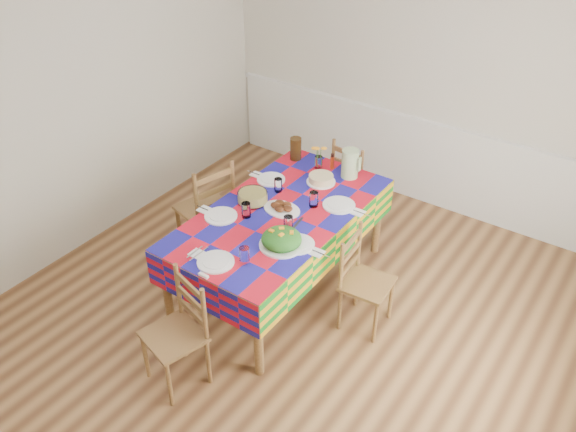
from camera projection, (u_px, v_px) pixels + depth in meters
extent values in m
cube|color=brown|center=(279.00, 334.00, 4.92)|extent=(4.50, 5.00, 0.04)
cube|color=beige|center=(430.00, 77.00, 5.85)|extent=(4.50, 0.04, 2.70)
cube|color=beige|center=(62.00, 111.00, 5.21)|extent=(0.04, 5.00, 2.70)
cube|color=white|center=(422.00, 121.00, 6.07)|extent=(4.41, 0.06, 0.04)
cube|color=white|center=(417.00, 160.00, 6.34)|extent=(4.41, 0.03, 0.90)
cylinder|color=brown|center=(167.00, 290.00, 4.79)|extent=(0.07, 0.07, 0.73)
cylinder|color=brown|center=(258.00, 338.00, 4.36)|extent=(0.07, 0.07, 0.73)
cylinder|color=brown|center=(297.00, 190.00, 6.02)|extent=(0.07, 0.07, 0.73)
cylinder|color=brown|center=(377.00, 219.00, 5.60)|extent=(0.07, 0.07, 0.73)
cube|color=brown|center=(280.00, 215.00, 4.98)|extent=(1.02, 1.94, 0.04)
cube|color=red|center=(280.00, 212.00, 4.96)|extent=(1.06, 1.98, 0.01)
cube|color=red|center=(231.00, 208.00, 5.30)|extent=(0.01, 1.98, 0.31)
cube|color=red|center=(335.00, 250.00, 4.80)|extent=(0.01, 1.98, 0.31)
cube|color=red|center=(201.00, 294.00, 4.38)|extent=(1.06, 0.01, 0.31)
cube|color=red|center=(341.00, 178.00, 5.72)|extent=(1.06, 0.01, 0.31)
cylinder|color=white|center=(216.00, 262.00, 4.41)|extent=(0.27, 0.27, 0.01)
cylinder|color=white|center=(216.00, 261.00, 4.40)|extent=(0.19, 0.19, 0.01)
cylinder|color=white|center=(244.00, 255.00, 4.38)|extent=(0.08, 0.08, 0.13)
cube|color=white|center=(197.00, 254.00, 4.50)|extent=(0.10, 0.10, 0.01)
cube|color=silver|center=(195.00, 252.00, 4.50)|extent=(0.01, 0.17, 0.00)
cube|color=silver|center=(199.00, 254.00, 4.49)|extent=(0.01, 0.20, 0.00)
cylinder|color=white|center=(221.00, 216.00, 4.90)|extent=(0.27, 0.27, 0.01)
cylinder|color=white|center=(221.00, 215.00, 4.89)|extent=(0.19, 0.19, 0.01)
cylinder|color=white|center=(246.00, 210.00, 4.87)|extent=(0.07, 0.07, 0.13)
cube|color=white|center=(204.00, 209.00, 4.98)|extent=(0.10, 0.10, 0.01)
cube|color=silver|center=(202.00, 208.00, 4.99)|extent=(0.17, 0.01, 0.00)
cube|color=silver|center=(206.00, 210.00, 4.97)|extent=(0.20, 0.01, 0.00)
cylinder|color=white|center=(271.00, 179.00, 5.37)|extent=(0.25, 0.25, 0.01)
cylinder|color=white|center=(271.00, 179.00, 5.37)|extent=(0.18, 0.18, 0.01)
cylinder|color=white|center=(278.00, 185.00, 5.19)|extent=(0.07, 0.07, 0.12)
cube|color=white|center=(256.00, 174.00, 5.45)|extent=(0.09, 0.09, 0.01)
cube|color=silver|center=(254.00, 173.00, 5.46)|extent=(0.16, 0.01, 0.00)
cube|color=silver|center=(258.00, 174.00, 5.44)|extent=(0.19, 0.01, 0.00)
cylinder|color=white|center=(297.00, 244.00, 4.59)|extent=(0.26, 0.26, 0.01)
cylinder|color=white|center=(297.00, 243.00, 4.58)|extent=(0.19, 0.19, 0.01)
cylinder|color=white|center=(288.00, 223.00, 4.71)|extent=(0.07, 0.07, 0.13)
cube|color=white|center=(317.00, 253.00, 4.51)|extent=(0.10, 0.10, 0.01)
cube|color=silver|center=(315.00, 251.00, 4.51)|extent=(0.17, 0.01, 0.00)
cube|color=silver|center=(319.00, 253.00, 4.50)|extent=(0.20, 0.01, 0.00)
cylinder|color=white|center=(339.00, 205.00, 5.03)|extent=(0.27, 0.27, 0.01)
cylinder|color=white|center=(339.00, 204.00, 5.03)|extent=(0.19, 0.19, 0.01)
cylinder|color=white|center=(314.00, 199.00, 5.00)|extent=(0.08, 0.08, 0.13)
cube|color=white|center=(358.00, 212.00, 4.95)|extent=(0.10, 0.10, 0.01)
cube|color=silver|center=(356.00, 211.00, 4.95)|extent=(0.17, 0.01, 0.00)
cube|color=silver|center=(360.00, 213.00, 4.94)|extent=(0.20, 0.01, 0.00)
ellipsoid|color=white|center=(282.00, 209.00, 4.98)|extent=(0.32, 0.23, 0.02)
ellipsoid|color=black|center=(288.00, 208.00, 4.93)|extent=(0.09, 0.07, 0.05)
ellipsoid|color=black|center=(287.00, 205.00, 4.98)|extent=(0.09, 0.07, 0.05)
ellipsoid|color=black|center=(280.00, 203.00, 5.00)|extent=(0.09, 0.07, 0.05)
ellipsoid|color=black|center=(275.00, 205.00, 4.97)|extent=(0.09, 0.07, 0.05)
ellipsoid|color=black|center=(279.00, 209.00, 4.93)|extent=(0.09, 0.07, 0.05)
cylinder|color=white|center=(282.00, 245.00, 4.58)|extent=(0.34, 0.34, 0.02)
ellipsoid|color=#164411|center=(282.00, 239.00, 4.55)|extent=(0.31, 0.31, 0.14)
cube|color=#FFA316|center=(271.00, 231.00, 4.52)|extent=(0.04, 0.03, 0.01)
cube|color=#FFA316|center=(282.00, 228.00, 4.55)|extent=(0.05, 0.05, 0.01)
cube|color=#FFA316|center=(281.00, 235.00, 4.48)|extent=(0.03, 0.04, 0.01)
cube|color=#FFA316|center=(292.00, 232.00, 4.50)|extent=(0.04, 0.05, 0.01)
cylinder|color=white|center=(253.00, 197.00, 5.06)|extent=(0.25, 0.25, 0.09)
cylinder|color=#EDE17D|center=(253.00, 197.00, 5.06)|extent=(0.23, 0.23, 0.08)
cylinder|color=white|center=(321.00, 182.00, 5.34)|extent=(0.26, 0.26, 0.01)
cylinder|color=#D7C583|center=(321.00, 178.00, 5.32)|extent=(0.22, 0.22, 0.06)
cube|color=black|center=(288.00, 226.00, 4.79)|extent=(0.12, 0.28, 0.01)
cube|color=black|center=(295.00, 227.00, 4.78)|extent=(0.06, 0.29, 0.01)
cylinder|color=white|center=(319.00, 162.00, 5.52)|extent=(0.07, 0.07, 0.12)
cylinder|color=#2B6622|center=(317.00, 157.00, 5.51)|extent=(0.01, 0.01, 0.17)
ellipsoid|color=#FFA316|center=(314.00, 148.00, 5.47)|extent=(0.06, 0.06, 0.02)
cylinder|color=#2B6622|center=(321.00, 158.00, 5.50)|extent=(0.01, 0.01, 0.17)
ellipsoid|color=#FFA316|center=(324.00, 148.00, 5.44)|extent=(0.06, 0.06, 0.02)
cylinder|color=#2B6622|center=(318.00, 159.00, 5.49)|extent=(0.01, 0.01, 0.17)
ellipsoid|color=#FFA316|center=(317.00, 148.00, 5.41)|extent=(0.06, 0.06, 0.02)
cylinder|color=red|center=(332.00, 161.00, 5.51)|extent=(0.04, 0.04, 0.15)
cylinder|color=#A2C188|center=(350.00, 164.00, 5.36)|extent=(0.15, 0.15, 0.26)
cylinder|color=#301D0A|center=(296.00, 149.00, 5.64)|extent=(0.11, 0.11, 0.21)
cube|color=white|center=(204.00, 275.00, 4.28)|extent=(0.08, 0.03, 0.02)
cylinder|color=brown|center=(146.00, 356.00, 4.42)|extent=(0.03, 0.03, 0.42)
cylinder|color=brown|center=(169.00, 384.00, 4.20)|extent=(0.03, 0.03, 0.42)
cylinder|color=brown|center=(183.00, 335.00, 4.59)|extent=(0.03, 0.03, 0.42)
cylinder|color=brown|center=(208.00, 362.00, 4.37)|extent=(0.03, 0.03, 0.42)
cube|color=brown|center=(173.00, 336.00, 4.27)|extent=(0.48, 0.47, 0.03)
cylinder|color=brown|center=(179.00, 290.00, 4.34)|extent=(0.03, 0.03, 0.47)
cylinder|color=brown|center=(205.00, 316.00, 4.13)|extent=(0.03, 0.03, 0.47)
cube|color=brown|center=(192.00, 312.00, 4.29)|extent=(0.33, 0.11, 0.05)
cube|color=brown|center=(191.00, 299.00, 4.22)|extent=(0.33, 0.11, 0.05)
cube|color=brown|center=(189.00, 286.00, 4.15)|extent=(0.33, 0.11, 0.05)
cylinder|color=brown|center=(378.00, 199.00, 6.16)|extent=(0.03, 0.03, 0.42)
cylinder|color=brown|center=(351.00, 187.00, 6.35)|extent=(0.03, 0.03, 0.42)
cylinder|color=brown|center=(359.00, 212.00, 5.96)|extent=(0.03, 0.03, 0.42)
cylinder|color=brown|center=(332.00, 199.00, 6.15)|extent=(0.03, 0.03, 0.42)
cube|color=brown|center=(356.00, 180.00, 6.03)|extent=(0.44, 0.43, 0.03)
cylinder|color=brown|center=(361.00, 173.00, 5.71)|extent=(0.03, 0.03, 0.47)
cylinder|color=brown|center=(333.00, 161.00, 5.90)|extent=(0.03, 0.03, 0.47)
cube|color=brown|center=(346.00, 175.00, 5.85)|extent=(0.34, 0.07, 0.05)
cube|color=brown|center=(347.00, 164.00, 5.79)|extent=(0.34, 0.07, 0.05)
cube|color=brown|center=(348.00, 153.00, 5.72)|extent=(0.34, 0.07, 0.05)
cylinder|color=brown|center=(213.00, 215.00, 5.87)|extent=(0.04, 0.04, 0.48)
cylinder|color=brown|center=(179.00, 230.00, 5.67)|extent=(0.04, 0.04, 0.48)
cylinder|color=brown|center=(235.00, 232.00, 5.64)|extent=(0.04, 0.04, 0.48)
cylinder|color=brown|center=(200.00, 248.00, 5.44)|extent=(0.04, 0.04, 0.48)
cube|color=brown|center=(205.00, 208.00, 5.51)|extent=(0.53, 0.54, 0.03)
cylinder|color=brown|center=(233.00, 186.00, 5.35)|extent=(0.04, 0.04, 0.53)
cylinder|color=brown|center=(196.00, 201.00, 5.15)|extent=(0.04, 0.04, 0.53)
cube|color=brown|center=(216.00, 204.00, 5.31)|extent=(0.12, 0.37, 0.05)
cube|color=brown|center=(215.00, 191.00, 5.23)|extent=(0.12, 0.37, 0.05)
cube|color=brown|center=(214.00, 177.00, 5.16)|extent=(0.12, 0.37, 0.05)
cylinder|color=brown|center=(375.00, 323.00, 4.71)|extent=(0.03, 0.03, 0.40)
cylinder|color=brown|center=(391.00, 299.00, 4.94)|extent=(0.03, 0.03, 0.40)
cylinder|color=brown|center=(340.00, 310.00, 4.83)|extent=(0.03, 0.03, 0.40)
cylinder|color=brown|center=(357.00, 286.00, 5.07)|extent=(0.03, 0.03, 0.40)
cube|color=brown|center=(368.00, 284.00, 4.77)|extent=(0.39, 0.41, 0.03)
cylinder|color=brown|center=(341.00, 268.00, 4.60)|extent=(0.03, 0.03, 0.45)
cylinder|color=brown|center=(359.00, 245.00, 4.83)|extent=(0.03, 0.03, 0.45)
cube|color=brown|center=(350.00, 265.00, 4.76)|extent=(0.05, 0.32, 0.04)
cube|color=brown|center=(351.00, 253.00, 4.70)|extent=(0.05, 0.32, 0.04)
cube|color=brown|center=(351.00, 241.00, 4.63)|extent=(0.05, 0.32, 0.04)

